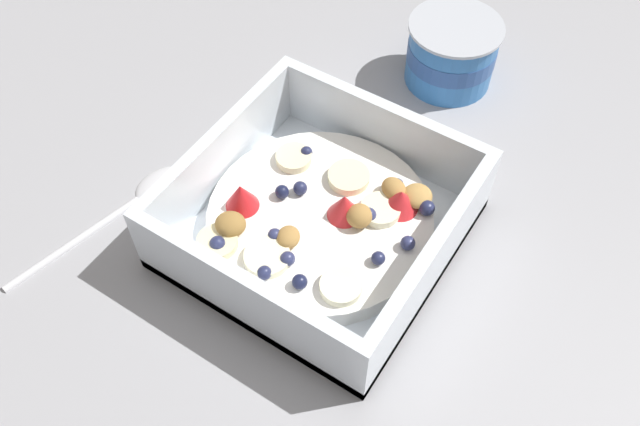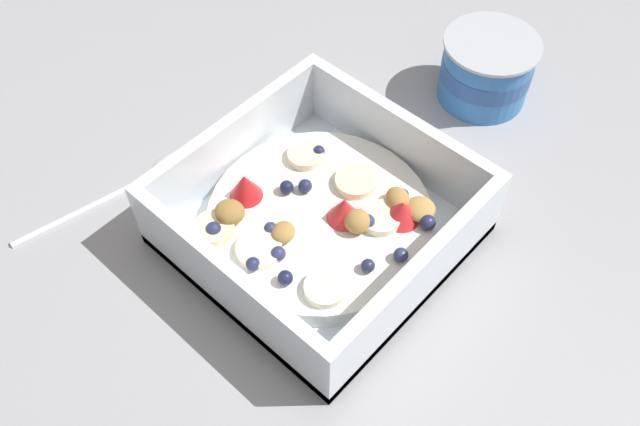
% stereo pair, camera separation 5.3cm
% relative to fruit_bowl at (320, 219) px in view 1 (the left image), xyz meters
% --- Properties ---
extents(ground_plane, '(2.40, 2.40, 0.00)m').
position_rel_fruit_bowl_xyz_m(ground_plane, '(-0.02, 0.01, -0.02)').
color(ground_plane, '#9E9EA3').
extents(fruit_bowl, '(0.20, 0.20, 0.07)m').
position_rel_fruit_bowl_xyz_m(fruit_bowl, '(0.00, 0.00, 0.00)').
color(fruit_bowl, white).
rests_on(fruit_bowl, ground).
extents(spoon, '(0.06, 0.17, 0.01)m').
position_rel_fruit_bowl_xyz_m(spoon, '(-0.15, -0.06, -0.02)').
color(spoon, silver).
rests_on(spoon, ground).
extents(yogurt_cup, '(0.09, 0.09, 0.06)m').
position_rel_fruit_bowl_xyz_m(yogurt_cup, '(0.00, 0.22, 0.01)').
color(yogurt_cup, '#3370B7').
rests_on(yogurt_cup, ground).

